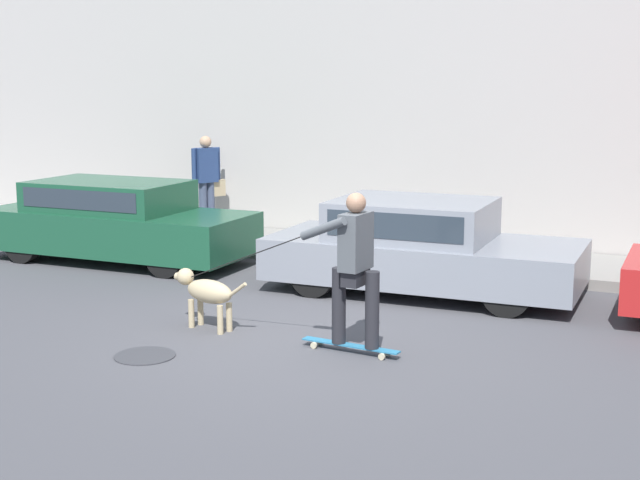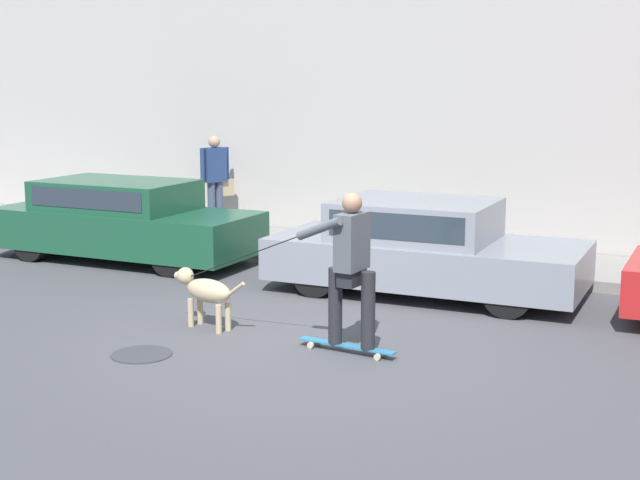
{
  "view_description": "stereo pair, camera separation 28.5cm",
  "coord_description": "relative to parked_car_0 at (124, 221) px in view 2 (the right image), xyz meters",
  "views": [
    {
      "loc": [
        4.05,
        -8.53,
        2.85
      ],
      "look_at": [
        -0.42,
        1.04,
        0.95
      ],
      "focal_mm": 50.0,
      "sensor_mm": 36.0,
      "label": 1
    },
    {
      "loc": [
        4.3,
        -8.41,
        2.85
      ],
      "look_at": [
        -0.42,
        1.04,
        0.95
      ],
      "focal_mm": 50.0,
      "sensor_mm": 36.0,
      "label": 2
    }
  ],
  "objects": [
    {
      "name": "ground_plane",
      "position": [
        4.78,
        -2.74,
        -0.63
      ],
      "size": [
        36.0,
        36.0,
        0.0
      ],
      "primitive_type": "plane",
      "color": "#47474C"
    },
    {
      "name": "parked_car_0",
      "position": [
        0.0,
        0.0,
        0.0
      ],
      "size": [
        4.34,
        1.77,
        1.28
      ],
      "rotation": [
        0.0,
        0.0,
        0.02
      ],
      "color": "black",
      "rests_on": "ground_plane"
    },
    {
      "name": "skateboarder",
      "position": [
        5.31,
        -2.9,
        0.34
      ],
      "size": [
        2.77,
        0.61,
        1.71
      ],
      "rotation": [
        0.0,
        0.0,
        3.06
      ],
      "color": "beige",
      "rests_on": "ground_plane"
    },
    {
      "name": "parked_car_1",
      "position": [
        5.07,
        -0.0,
        -0.02
      ],
      "size": [
        4.22,
        1.96,
        1.26
      ],
      "rotation": [
        0.0,
        0.0,
        0.03
      ],
      "color": "black",
      "rests_on": "ground_plane"
    },
    {
      "name": "back_wall",
      "position": [
        4.78,
        3.2,
        1.88
      ],
      "size": [
        32.0,
        0.3,
        5.02
      ],
      "color": "#B2ADA8",
      "rests_on": "ground_plane"
    },
    {
      "name": "dog",
      "position": [
        3.4,
        -2.75,
        -0.19
      ],
      "size": [
        1.1,
        0.41,
        0.67
      ],
      "rotation": [
        0.0,
        0.0,
        2.92
      ],
      "color": "tan",
      "rests_on": "ground_plane"
    },
    {
      "name": "manhole_cover",
      "position": [
        3.38,
        -3.94,
        -0.62
      ],
      "size": [
        0.64,
        0.64,
        0.01
      ],
      "color": "#38383D",
      "rests_on": "ground_plane"
    },
    {
      "name": "sidewalk_curb",
      "position": [
        4.78,
        2.05,
        -0.55
      ],
      "size": [
        30.0,
        1.96,
        0.16
      ],
      "color": "gray",
      "rests_on": "ground_plane"
    },
    {
      "name": "pedestrian_with_bag",
      "position": [
        0.13,
        2.49,
        0.47
      ],
      "size": [
        0.4,
        0.62,
        1.7
      ],
      "rotation": [
        0.0,
        0.0,
        -0.48
      ],
      "color": "#3D4760",
      "rests_on": "sidewalk_curb"
    }
  ]
}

